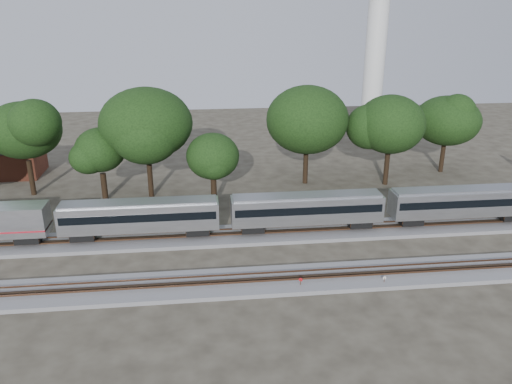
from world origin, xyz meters
TOP-DOWN VIEW (x-y plane):
  - ground at (0.00, 0.00)m, footprint 160.00×160.00m
  - track_far at (0.00, 6.00)m, footprint 160.00×5.00m
  - track_near at (0.00, -4.00)m, footprint 160.00×5.00m
  - train at (5.89, 6.00)m, footprint 85.83×2.95m
  - switch_stand_red at (2.90, -5.29)m, footprint 0.33×0.17m
  - switch_stand_white at (10.45, -5.64)m, footprint 0.31×0.06m
  - switch_lever at (5.51, -5.58)m, footprint 0.53×0.35m
  - brick_building at (-34.34, 31.39)m, footprint 10.36×7.43m
  - tree_1 at (-27.94, 22.22)m, footprint 8.93×8.93m
  - tree_2 at (-18.04, 19.01)m, footprint 6.89×6.89m
  - tree_3 at (-12.21, 19.69)m, footprint 10.01×10.01m
  - tree_4 at (-4.05, 15.98)m, footprint 6.48×6.48m
  - tree_5 at (9.14, 22.87)m, footprint 9.29×9.29m
  - tree_6 at (20.32, 21.06)m, footprint 8.77×8.77m
  - tree_7 at (30.81, 25.74)m, footprint 8.01×8.01m

SIDE VIEW (x-z plane):
  - ground at x=0.00m, z-range 0.00..0.00m
  - switch_lever at x=5.51m, z-range 0.00..0.30m
  - track_far at x=0.00m, z-range -0.16..0.57m
  - track_near at x=0.00m, z-range -0.16..0.57m
  - switch_stand_white at x=10.45m, z-range 0.13..1.09m
  - switch_stand_red at x=2.90m, z-range 0.15..1.24m
  - brick_building at x=-34.34m, z-range 0.02..4.91m
  - train at x=5.89m, z-range 0.90..5.25m
  - tree_4 at x=-4.05m, z-range 1.78..10.91m
  - tree_2 at x=-18.04m, z-range 1.90..11.61m
  - tree_7 at x=30.81m, z-range 2.21..13.50m
  - tree_6 at x=20.32m, z-range 2.43..14.79m
  - tree_1 at x=-27.94m, z-range 2.48..15.07m
  - tree_5 at x=9.14m, z-range 2.58..15.67m
  - tree_3 at x=-12.21m, z-range 2.78..16.90m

